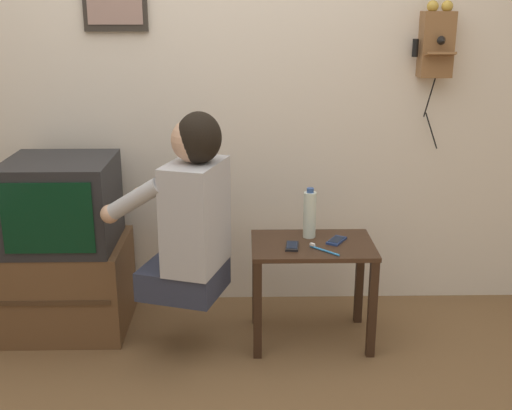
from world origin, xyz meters
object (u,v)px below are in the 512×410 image
at_px(wall_phone_antique, 436,43).
at_px(toothbrush, 322,249).
at_px(television, 62,203).
at_px(person, 190,211).
at_px(cell_phone_spare, 336,240).
at_px(water_bottle, 310,214).
at_px(cell_phone_held, 292,246).

relative_size(wall_phone_antique, toothbrush, 5.81).
bearing_deg(television, wall_phone_antique, 8.64).
bearing_deg(television, person, -21.37).
height_order(wall_phone_antique, cell_phone_spare, wall_phone_antique).
xyz_separation_m(television, water_bottle, (1.24, -0.05, -0.05)).
relative_size(wall_phone_antique, water_bottle, 2.96).
bearing_deg(cell_phone_held, person, -165.28).
height_order(person, toothbrush, person).
height_order(person, cell_phone_held, person).
distance_m(television, water_bottle, 1.24).
xyz_separation_m(person, wall_phone_antique, (1.24, 0.55, 0.72)).
height_order(cell_phone_held, cell_phone_spare, same).
xyz_separation_m(water_bottle, toothbrush, (0.04, -0.19, -0.11)).
distance_m(person, cell_phone_spare, 0.74).
xyz_separation_m(person, cell_phone_spare, (0.70, 0.14, -0.20)).
xyz_separation_m(cell_phone_held, water_bottle, (0.10, 0.14, 0.11)).
relative_size(television, wall_phone_antique, 0.69).
relative_size(cell_phone_held, water_bottle, 0.51).
bearing_deg(toothbrush, cell_phone_held, 114.85).
xyz_separation_m(wall_phone_antique, cell_phone_spare, (-0.53, -0.41, -0.92)).
relative_size(wall_phone_antique, cell_phone_held, 5.81).
bearing_deg(water_bottle, person, -159.85).
xyz_separation_m(person, toothbrush, (0.62, 0.02, -0.20)).
bearing_deg(toothbrush, person, 136.65).
distance_m(cell_phone_spare, water_bottle, 0.19).
height_order(person, wall_phone_antique, wall_phone_antique).
distance_m(cell_phone_held, water_bottle, 0.21).
xyz_separation_m(wall_phone_antique, cell_phone_held, (-0.76, -0.48, -0.92)).
height_order(cell_phone_held, water_bottle, water_bottle).
bearing_deg(television, toothbrush, -10.64).
relative_size(person, cell_phone_held, 6.73).
distance_m(television, cell_phone_held, 1.17).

